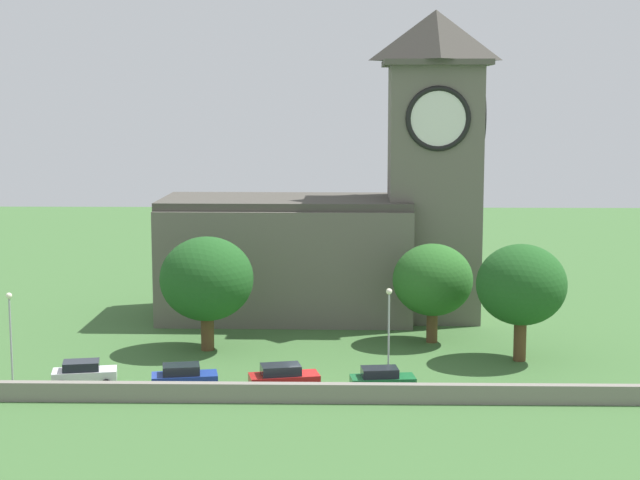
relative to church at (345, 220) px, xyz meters
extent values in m
plane|color=#3D6633|center=(-2.63, -8.82, -8.86)|extent=(200.00, 200.00, 0.00)
cube|color=#666056|center=(-5.28, 0.08, -3.77)|extent=(22.68, 11.83, 10.19)
cube|color=#47433C|center=(-5.28, 0.08, 1.67)|extent=(22.67, 10.91, 0.70)
cube|color=#666056|center=(7.99, -0.09, 2.47)|extent=(8.13, 8.13, 22.66)
cube|color=#4F4B43|center=(7.99, -0.09, 14.04)|extent=(9.43, 9.43, 0.50)
pyramid|color=#38352F|center=(7.99, -0.09, 16.50)|extent=(8.54, 8.54, 4.42)
cylinder|color=white|center=(7.94, -4.16, 9.26)|extent=(5.14, 0.18, 5.14)
torus|color=black|center=(7.94, -4.16, 9.26)|extent=(5.61, 0.53, 5.60)
cylinder|color=white|center=(12.07, -0.14, 9.26)|extent=(0.18, 5.14, 5.14)
torus|color=black|center=(12.07, -0.14, 9.26)|extent=(0.53, 5.61, 5.60)
cube|color=gray|center=(-2.63, -26.80, -8.22)|extent=(51.16, 0.70, 1.29)
cube|color=silver|center=(-18.24, -23.07, -8.15)|extent=(4.69, 2.71, 0.79)
cube|color=#1E232B|center=(-18.46, -23.12, -7.44)|extent=(2.75, 2.11, 0.63)
cylinder|color=black|center=(-16.95, -21.86, -8.55)|extent=(0.69, 0.46, 0.63)
cylinder|color=black|center=(-16.59, -23.72, -8.55)|extent=(0.69, 0.46, 0.63)
cylinder|color=black|center=(-19.90, -22.43, -8.55)|extent=(0.69, 0.46, 0.63)
cylinder|color=black|center=(-19.53, -24.29, -8.55)|extent=(0.69, 0.46, 0.63)
cube|color=#233D9E|center=(-11.06, -24.19, -8.12)|extent=(4.74, 2.65, 0.83)
cube|color=#1E232B|center=(-11.28, -24.23, -7.38)|extent=(2.76, 2.08, 0.66)
cylinder|color=black|center=(-9.73, -22.99, -8.53)|extent=(0.71, 0.45, 0.66)
cylinder|color=black|center=(-9.39, -24.85, -8.53)|extent=(0.71, 0.45, 0.66)
cylinder|color=black|center=(-12.73, -23.53, -8.53)|extent=(0.71, 0.45, 0.66)
cylinder|color=black|center=(-12.39, -25.39, -8.53)|extent=(0.71, 0.45, 0.66)
cube|color=red|center=(-4.20, -24.30, -8.09)|extent=(5.05, 2.91, 0.86)
cube|color=#1E232B|center=(-4.43, -24.35, -7.32)|extent=(2.96, 2.24, 0.68)
cylinder|color=black|center=(-2.83, -23.00, -8.52)|extent=(0.75, 0.49, 0.69)
cylinder|color=black|center=(-2.42, -24.90, -8.52)|extent=(0.75, 0.49, 0.69)
cylinder|color=black|center=(-5.98, -23.70, -8.52)|extent=(0.75, 0.49, 0.69)
cylinder|color=black|center=(-5.57, -25.59, -8.52)|extent=(0.75, 0.49, 0.69)
cube|color=#1E6B38|center=(2.55, -24.33, -8.16)|extent=(4.55, 2.29, 0.78)
cube|color=#1E232B|center=(2.33, -24.36, -7.46)|extent=(2.62, 1.85, 0.62)
cylinder|color=black|center=(3.92, -23.27, -8.55)|extent=(0.66, 0.39, 0.63)
cylinder|color=black|center=(4.13, -25.04, -8.55)|extent=(0.66, 0.39, 0.63)
cylinder|color=black|center=(0.97, -23.62, -8.55)|extent=(0.66, 0.39, 0.63)
cylinder|color=black|center=(1.18, -25.39, -8.55)|extent=(0.66, 0.39, 0.63)
cylinder|color=#9EA0A5|center=(-23.62, -22.22, -5.88)|extent=(0.14, 0.14, 5.96)
sphere|color=#F4EFCC|center=(-23.62, -22.22, -2.68)|extent=(0.44, 0.44, 0.44)
cylinder|color=#9EA0A5|center=(3.06, -21.53, -5.74)|extent=(0.14, 0.14, 6.24)
sphere|color=#F4EFCC|center=(3.06, -21.53, -2.40)|extent=(0.44, 0.44, 0.44)
cylinder|color=brown|center=(13.35, -15.73, -7.19)|extent=(0.96, 0.96, 3.34)
ellipsoid|color=#1E511E|center=(13.35, -15.73, -2.96)|extent=(6.84, 6.84, 6.16)
cylinder|color=brown|center=(-10.92, -12.99, -7.36)|extent=(1.04, 1.04, 3.00)
ellipsoid|color=#1E511E|center=(-10.92, -12.99, -3.09)|extent=(7.40, 7.40, 6.66)
cylinder|color=brown|center=(7.16, -10.02, -7.48)|extent=(0.92, 0.92, 2.76)
ellipsoid|color=#286023|center=(7.16, -10.02, -3.65)|extent=(6.54, 6.54, 5.88)
camera|label=1|loc=(-0.35, -92.17, 11.30)|focal=57.45mm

